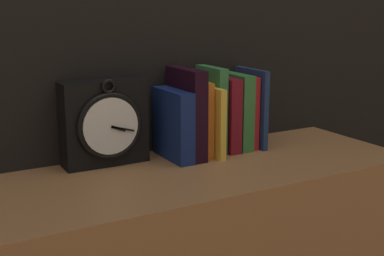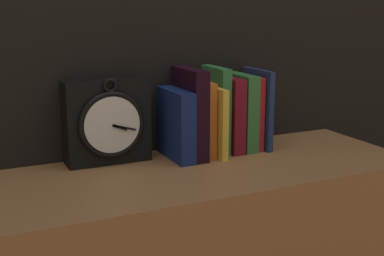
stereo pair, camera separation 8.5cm
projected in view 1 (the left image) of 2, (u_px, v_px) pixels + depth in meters
clock at (105, 123)px, 1.24m from camera, size 0.20×0.08×0.21m
book_slot0_navy at (173, 125)px, 1.29m from camera, size 0.04×0.15×0.17m
book_slot1_black at (186, 113)px, 1.31m from camera, size 0.04×0.15×0.22m
book_slot2_orange at (196, 118)px, 1.34m from camera, size 0.03×0.13×0.19m
book_slot3_yellow at (207, 120)px, 1.34m from camera, size 0.02×0.15×0.17m
book_slot4_green at (211, 109)px, 1.36m from camera, size 0.03×0.12×0.22m
book_slot5_maroon at (223, 114)px, 1.37m from camera, size 0.03×0.13×0.19m
book_slot6_green at (235, 111)px, 1.39m from camera, size 0.03×0.13×0.20m
book_slot7_red at (243, 111)px, 1.41m from camera, size 0.02×0.12×0.19m
book_slot8_navy at (251, 108)px, 1.41m from camera, size 0.01×0.14×0.21m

